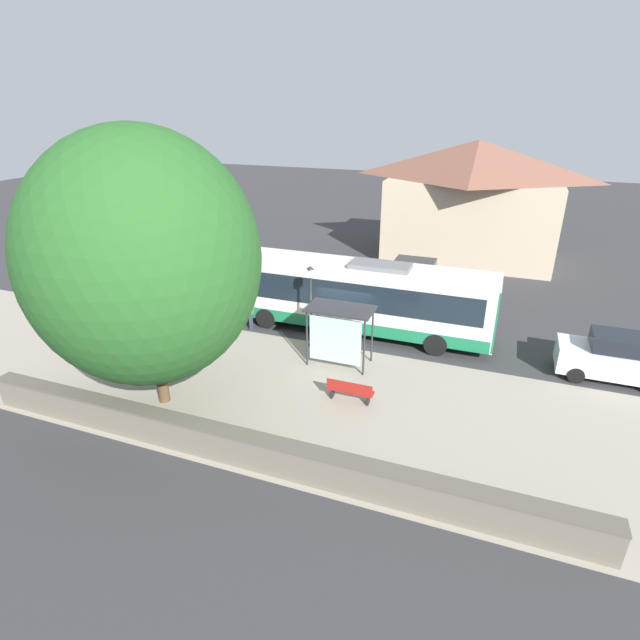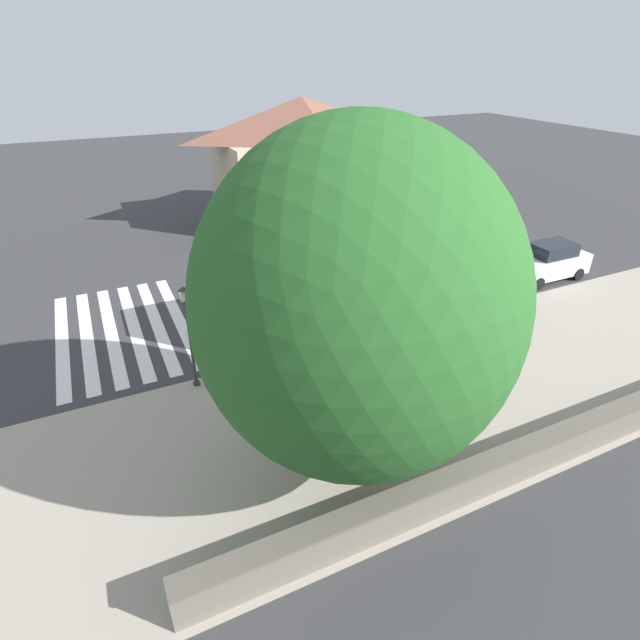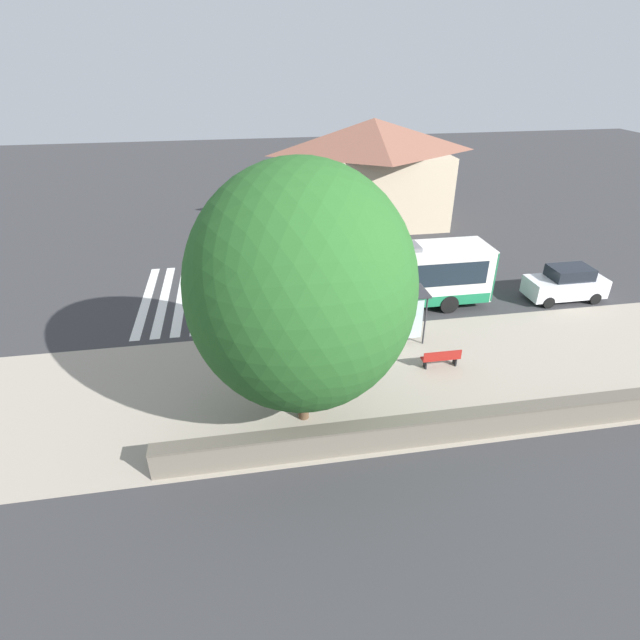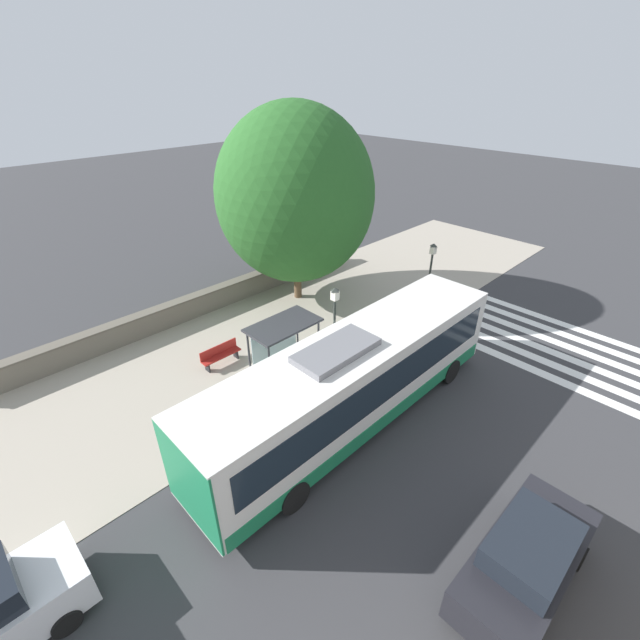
{
  "view_description": "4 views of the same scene",
  "coord_description": "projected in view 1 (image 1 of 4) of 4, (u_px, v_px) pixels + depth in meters",
  "views": [
    {
      "loc": [
        -19.18,
        -6.27,
        10.24
      ],
      "look_at": [
        -0.05,
        0.9,
        1.21
      ],
      "focal_mm": 28.0,
      "sensor_mm": 36.0,
      "label": 1
    },
    {
      "loc": [
        -15.44,
        9.82,
        10.71
      ],
      "look_at": [
        0.21,
        2.4,
        1.17
      ],
      "focal_mm": 28.0,
      "sensor_mm": 36.0,
      "label": 2
    },
    {
      "loc": [
        -21.31,
        6.55,
        12.49
      ],
      "look_at": [
        -0.99,
        3.06,
        1.14
      ],
      "focal_mm": 28.0,
      "sensor_mm": 36.0,
      "label": 3
    },
    {
      "loc": [
        9.24,
        -9.08,
        10.67
      ],
      "look_at": [
        -1.15,
        1.1,
        2.19
      ],
      "focal_mm": 24.0,
      "sensor_mm": 36.0,
      "label": 4
    }
  ],
  "objects": [
    {
      "name": "stone_wall",
      "position": [
        249.0,
        450.0,
        15.02
      ],
      "size": [
        0.6,
        20.0,
        1.13
      ],
      "color": "#6B6356",
      "rests_on": "ground"
    },
    {
      "name": "street_lamp_near",
      "position": [
        187.0,
        281.0,
        23.77
      ],
      "size": [
        0.28,
        0.28,
        3.91
      ],
      "color": "#2D332D",
      "rests_on": "ground"
    },
    {
      "name": "background_building",
      "position": [
        472.0,
        199.0,
        33.7
      ],
      "size": [
        7.31,
        11.52,
        7.9
      ],
      "color": "#C6B293",
      "rests_on": "ground"
    },
    {
      "name": "parked_car_behind_bus",
      "position": [
        617.0,
        358.0,
        19.63
      ],
      "size": [
        1.89,
        4.29,
        1.93
      ],
      "color": "silver",
      "rests_on": "ground"
    },
    {
      "name": "parked_car_far_lane",
      "position": [
        413.0,
        275.0,
        28.94
      ],
      "size": [
        1.9,
        4.34,
        1.86
      ],
      "color": "black",
      "rests_on": "ground"
    },
    {
      "name": "sidewalk_plaza",
      "position": [
        301.0,
        397.0,
        18.72
      ],
      "size": [
        9.0,
        44.0,
        0.02
      ],
      "color": "#9E9384",
      "rests_on": "ground"
    },
    {
      "name": "pedestrian",
      "position": [
        250.0,
        310.0,
        23.98
      ],
      "size": [
        0.34,
        0.22,
        1.65
      ],
      "color": "#2D3347",
      "rests_on": "ground"
    },
    {
      "name": "shade_tree",
      "position": [
        144.0,
        259.0,
        16.31
      ],
      "size": [
        7.68,
        7.68,
        9.69
      ],
      "color": "brown",
      "rests_on": "ground"
    },
    {
      "name": "bench",
      "position": [
        350.0,
        390.0,
        18.28
      ],
      "size": [
        0.4,
        1.73,
        0.88
      ],
      "color": "maroon",
      "rests_on": "ground"
    },
    {
      "name": "street_lamp_far",
      "position": [
        311.0,
        300.0,
        21.65
      ],
      "size": [
        0.28,
        0.28,
        3.82
      ],
      "color": "#2D332D",
      "rests_on": "ground"
    },
    {
      "name": "crosswalk_stripes",
      "position": [
        215.0,
        286.0,
        29.92
      ],
      "size": [
        9.0,
        5.25,
        0.01
      ],
      "color": "silver",
      "rests_on": "ground"
    },
    {
      "name": "bus",
      "position": [
        360.0,
        296.0,
        23.41
      ],
      "size": [
        2.72,
        12.4,
        3.5
      ],
      "color": "silver",
      "rests_on": "ground"
    },
    {
      "name": "bus_shelter",
      "position": [
        339.0,
        320.0,
        20.2
      ],
      "size": [
        1.55,
        2.74,
        2.55
      ],
      "color": "#2D2D33",
      "rests_on": "ground"
    },
    {
      "name": "ground_plane",
      "position": [
        339.0,
        347.0,
        22.58
      ],
      "size": [
        120.0,
        120.0,
        0.0
      ],
      "primitive_type": "plane",
      "color": "#353538",
      "rests_on": "ground"
    }
  ]
}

